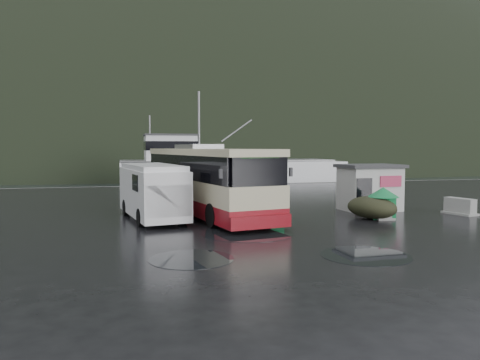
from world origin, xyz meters
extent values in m
plane|color=black|center=(0.00, 0.00, 0.00)|extent=(160.00, 160.00, 0.00)
cube|color=black|center=(0.00, 110.00, 0.00)|extent=(300.00, 180.00, 0.02)
cube|color=#999993|center=(0.00, 20.00, 0.00)|extent=(160.00, 0.60, 1.50)
ellipsoid|color=black|center=(10.00, 250.00, 0.00)|extent=(780.00, 540.00, 570.00)
cylinder|color=black|center=(-1.84, -3.85, 0.01)|extent=(3.64, 3.64, 0.01)
cylinder|color=black|center=(0.75, -8.36, 0.01)|extent=(2.80, 2.80, 0.01)
cylinder|color=black|center=(8.37, 5.75, 0.01)|extent=(2.73, 2.73, 0.01)
cylinder|color=black|center=(-4.56, -7.49, 0.01)|extent=(2.58, 2.58, 0.01)
camera|label=1|loc=(-6.54, -21.28, 3.36)|focal=35.00mm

